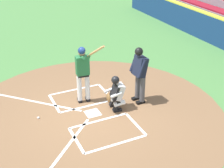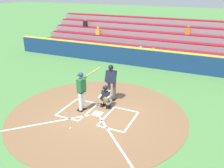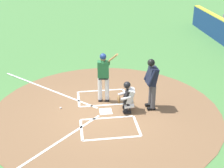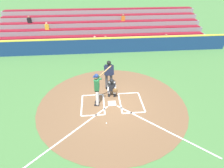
% 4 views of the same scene
% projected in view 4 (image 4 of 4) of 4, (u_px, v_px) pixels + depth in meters
% --- Properties ---
extents(ground_plane, '(120.00, 120.00, 0.00)m').
position_uv_depth(ground_plane, '(112.00, 104.00, 10.37)').
color(ground_plane, '#4C8442').
extents(dirt_circle, '(8.00, 8.00, 0.01)m').
position_uv_depth(dirt_circle, '(112.00, 103.00, 10.37)').
color(dirt_circle, brown).
rests_on(dirt_circle, ground).
extents(home_plate_and_chalk, '(7.93, 4.91, 0.01)m').
position_uv_depth(home_plate_and_chalk, '(114.00, 114.00, 9.61)').
color(home_plate_and_chalk, white).
rests_on(home_plate_and_chalk, dirt_circle).
extents(batter, '(0.99, 0.64, 2.13)m').
position_uv_depth(batter, '(97.00, 87.00, 9.76)').
color(batter, white).
rests_on(batter, ground).
extents(catcher, '(0.59, 0.66, 1.13)m').
position_uv_depth(catcher, '(112.00, 87.00, 10.70)').
color(catcher, black).
rests_on(catcher, ground).
extents(plate_umpire, '(0.59, 0.43, 1.86)m').
position_uv_depth(plate_umpire, '(109.00, 73.00, 11.17)').
color(plate_umpire, '#4C4C51').
rests_on(plate_umpire, ground).
extents(baseball, '(0.07, 0.07, 0.07)m').
position_uv_depth(baseball, '(106.00, 123.00, 8.99)').
color(baseball, white).
rests_on(baseball, ground).
extents(backstop_wall, '(22.00, 0.36, 1.31)m').
position_uv_depth(backstop_wall, '(104.00, 45.00, 16.40)').
color(backstop_wall, navy).
rests_on(backstop_wall, ground).
extents(bleacher_stand, '(20.00, 5.10, 2.78)m').
position_uv_depth(bleacher_stand, '(102.00, 29.00, 19.47)').
color(bleacher_stand, gray).
rests_on(bleacher_stand, ground).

